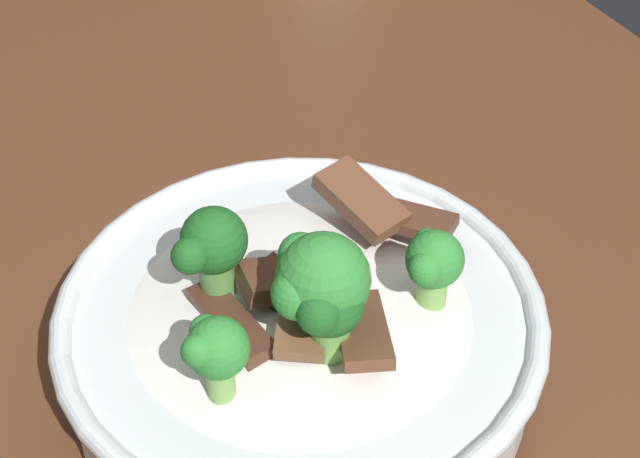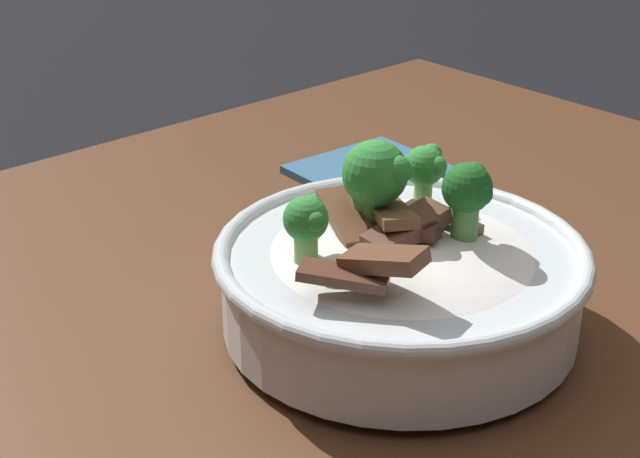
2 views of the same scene
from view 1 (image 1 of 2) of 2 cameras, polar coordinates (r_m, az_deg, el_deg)
dining_table at (r=0.69m, az=-7.57°, el=-11.53°), size 1.10×0.96×0.83m
rice_bowl at (r=0.55m, az=-1.08°, el=-6.06°), size 0.26×0.26×0.14m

